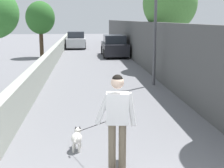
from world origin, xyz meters
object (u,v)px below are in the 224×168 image
object	(u,v)px
dog	(77,137)
tree_right_far	(170,3)
tree_left_mid	(40,18)
person_skateboarder	(117,115)
lamp_post	(156,13)
car_near	(114,46)
car_far	(76,40)

from	to	relation	value
dog	tree_right_far	bearing A→B (deg)	-24.83
tree_left_mid	person_skateboarder	xyz separation A→B (m)	(-17.41, -3.50, -1.66)
lamp_post	person_skateboarder	xyz separation A→B (m)	(-7.36, 2.34, -1.84)
car_near	car_far	world-z (taller)	same
tree_right_far	dog	xyz separation A→B (m)	(-10.28, 4.76, -3.23)
tree_right_far	person_skateboarder	size ratio (longest dim) A/B	2.94
tree_left_mid	car_far	distance (m)	7.76
lamp_post	dog	xyz separation A→B (m)	(-6.23, 3.06, -2.65)
dog	car_near	world-z (taller)	car_near
lamp_post	car_far	world-z (taller)	lamp_post
tree_left_mid	dog	distance (m)	16.70
tree_right_far	car_near	world-z (taller)	tree_right_far
tree_right_far	lamp_post	xyz separation A→B (m)	(-4.05, 1.70, -0.58)
dog	car_far	xyz separation A→B (m)	(23.41, 0.47, 0.44)
car_far	person_skateboarder	bearing A→B (deg)	-177.22
lamp_post	car_near	bearing A→B (deg)	3.33
tree_right_far	car_far	world-z (taller)	tree_right_far
person_skateboarder	car_near	xyz separation A→B (m)	(17.67, -1.74, -0.38)
lamp_post	car_far	xyz separation A→B (m)	(17.18, 3.53, -2.21)
tree_left_mid	lamp_post	distance (m)	11.62
lamp_post	car_far	distance (m)	17.67
tree_right_far	dog	bearing A→B (deg)	155.17
tree_right_far	car_far	size ratio (longest dim) A/B	1.19
car_near	tree_left_mid	bearing A→B (deg)	92.83
tree_right_far	dog	distance (m)	11.78
lamp_post	car_near	size ratio (longest dim) A/B	1.02
car_far	dog	bearing A→B (deg)	-178.84
tree_right_far	lamp_post	size ratio (longest dim) A/B	1.18
tree_right_far	dog	world-z (taller)	tree_right_far
dog	car_near	bearing A→B (deg)	-8.44
tree_left_mid	car_far	bearing A→B (deg)	-17.92
tree_left_mid	car_near	bearing A→B (deg)	-87.17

